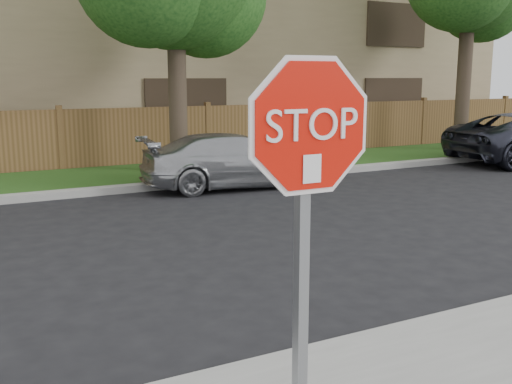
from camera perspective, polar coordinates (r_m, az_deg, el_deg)
ground at (r=5.44m, az=4.60°, el=-15.27°), size 90.00×90.00×0.00m
far_curb at (r=12.75m, az=-15.37°, el=0.04°), size 70.00×0.30×0.15m
grass_strip at (r=14.35m, az=-16.82°, el=1.08°), size 70.00×3.00×0.12m
fence at (r=15.81m, az=-18.10°, el=4.59°), size 70.00×0.12×1.60m
apartment_building at (r=21.30m, az=-21.23°, el=13.26°), size 35.20×9.20×7.20m
stop_sign at (r=3.18m, az=4.89°, el=0.54°), size 1.01×0.13×2.55m
sedan_right at (r=13.12m, az=-2.05°, el=3.02°), size 4.26×2.13×1.19m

